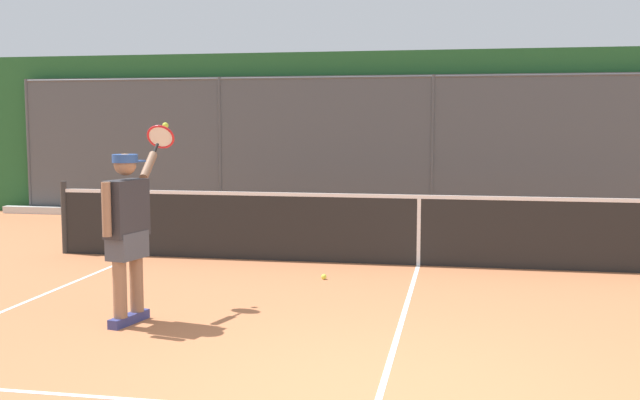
{
  "coord_description": "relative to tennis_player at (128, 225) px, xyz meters",
  "views": [
    {
      "loc": [
        -0.53,
        5.13,
        1.94
      ],
      "look_at": [
        1.03,
        -3.24,
        1.05
      ],
      "focal_mm": 42.2,
      "sensor_mm": 36.0,
      "label": 1
    }
  ],
  "objects": [
    {
      "name": "ground_plane",
      "position": [
        -2.58,
        1.51,
        -0.96
      ],
      "size": [
        60.0,
        60.0,
        0.0
      ],
      "primitive_type": "plane",
      "color": "#B76B42"
    },
    {
      "name": "fence_backdrop",
      "position": [
        -2.58,
        -8.61,
        0.69
      ],
      "size": [
        20.04,
        1.37,
        3.32
      ],
      "color": "#474C51",
      "rests_on": "ground"
    },
    {
      "name": "tennis_net",
      "position": [
        -2.58,
        -3.46,
        -0.46
      ],
      "size": [
        10.48,
        0.09,
        1.07
      ],
      "color": "#2D2D2D",
      "rests_on": "ground"
    },
    {
      "name": "tennis_player",
      "position": [
        0.0,
        0.0,
        0.0
      ],
      "size": [
        0.31,
        1.4,
        1.93
      ],
      "rotation": [
        0.0,
        0.0,
        -1.79
      ],
      "color": "navy",
      "rests_on": "ground"
    },
    {
      "name": "tennis_ball_near_net",
      "position": [
        -1.48,
        -2.34,
        -0.92
      ],
      "size": [
        0.07,
        0.07,
        0.07
      ],
      "primitive_type": "sphere",
      "color": "#D6E042",
      "rests_on": "ground"
    }
  ]
}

